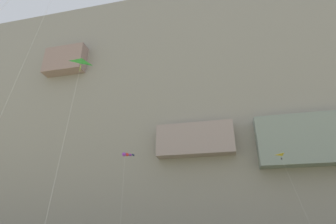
{
  "coord_description": "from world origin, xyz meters",
  "views": [
    {
      "loc": [
        5.34,
        2.45,
        3.3
      ],
      "look_at": [
        -0.36,
        27.59,
        14.88
      ],
      "focal_mm": 28.27,
      "sensor_mm": 36.0,
      "label": 1
    }
  ],
  "objects": [
    {
      "name": "kite_windsock_high_left",
      "position": [
        -8.31,
        36.54,
        12.98
      ],
      "size": [
        2.75,
        7.77,
        13.5
      ],
      "color": "purple",
      "rests_on": "ground"
    },
    {
      "name": "cliff_face",
      "position": [
        0.0,
        64.34,
        28.87
      ],
      "size": [
        180.0,
        32.95,
        57.77
      ],
      "color": "gray",
      "rests_on": "ground"
    },
    {
      "name": "kite_delta_mid_center",
      "position": [
        12.15,
        36.53,
        10.65
      ],
      "size": [
        2.45,
        3.14,
        11.46
      ],
      "color": "yellow",
      "rests_on": "ground"
    },
    {
      "name": "kite_delta_high_center",
      "position": [
        -4.82,
        17.32,
        14.47
      ],
      "size": [
        1.99,
        3.58,
        14.99
      ],
      "color": "green",
      "rests_on": "ground"
    }
  ]
}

